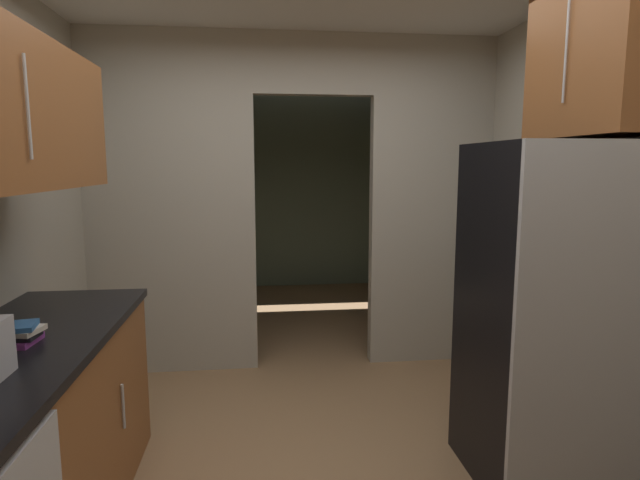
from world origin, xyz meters
The scene contains 6 objects.
kitchen_partition centered at (-0.05, 1.77, 1.37)m, with size 3.16×0.12×2.60m.
adjoining_room_shell centered at (0.00, 3.71, 1.30)m, with size 3.16×2.91×2.60m.
refrigerator centered at (1.18, 0.07, 0.86)m, with size 0.76×0.74×1.72m.
lower_cabinet_run centered at (-1.26, -0.36, 0.46)m, with size 0.65×2.14×0.91m.
upper_cabinet_fridgeside centered at (1.40, 0.17, 2.17)m, with size 0.36×0.83×0.83m.
book_stack centered at (-1.22, -0.20, 0.95)m, with size 0.14×0.17×0.09m.
Camera 1 is at (-0.28, -2.32, 1.62)m, focal length 29.31 mm.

